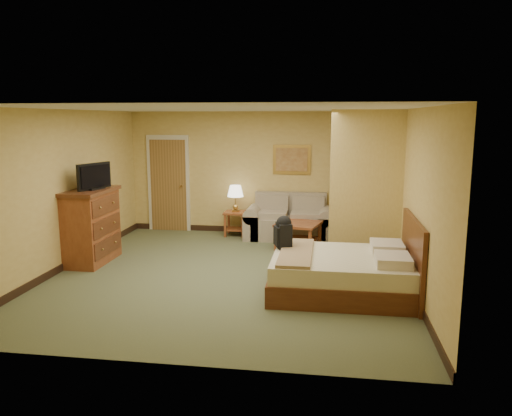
% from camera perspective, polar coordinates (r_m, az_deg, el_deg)
% --- Properties ---
extents(floor, '(6.00, 6.00, 0.00)m').
position_cam_1_polar(floor, '(8.06, -3.03, -7.56)').
color(floor, '#545B3B').
rests_on(floor, ground).
extents(ceiling, '(6.00, 6.00, 0.00)m').
position_cam_1_polar(ceiling, '(7.67, -3.21, 11.27)').
color(ceiling, white).
rests_on(ceiling, back_wall).
extents(back_wall, '(5.50, 0.02, 2.60)m').
position_cam_1_polar(back_wall, '(10.69, 0.07, 4.01)').
color(back_wall, tan).
rests_on(back_wall, floor).
extents(left_wall, '(0.02, 6.00, 2.60)m').
position_cam_1_polar(left_wall, '(8.73, -21.12, 1.91)').
color(left_wall, tan).
rests_on(left_wall, floor).
extents(right_wall, '(0.02, 6.00, 2.60)m').
position_cam_1_polar(right_wall, '(7.70, 17.37, 1.11)').
color(right_wall, tan).
rests_on(right_wall, floor).
extents(partition, '(1.20, 0.15, 2.60)m').
position_cam_1_polar(partition, '(8.54, 12.44, 2.19)').
color(partition, tan).
rests_on(partition, floor).
extents(door, '(0.94, 0.16, 2.10)m').
position_cam_1_polar(door, '(11.14, -9.95, 2.72)').
color(door, beige).
rests_on(door, floor).
extents(baseboard, '(5.50, 0.02, 0.12)m').
position_cam_1_polar(baseboard, '(10.89, 0.06, -2.50)').
color(baseboard, black).
rests_on(baseboard, floor).
extents(loveseat, '(1.83, 0.85, 0.92)m').
position_cam_1_polar(loveseat, '(10.35, 3.85, -1.83)').
color(loveseat, gray).
rests_on(loveseat, floor).
extents(side_table, '(0.47, 0.47, 0.51)m').
position_cam_1_polar(side_table, '(10.56, -2.35, -1.35)').
color(side_table, brown).
rests_on(side_table, floor).
extents(table_lamp, '(0.34, 0.34, 0.56)m').
position_cam_1_polar(table_lamp, '(10.46, -2.37, 1.87)').
color(table_lamp, '#B18941').
rests_on(table_lamp, side_table).
extents(coffee_table, '(0.94, 0.94, 0.50)m').
position_cam_1_polar(coffee_table, '(9.56, 4.86, -2.51)').
color(coffee_table, brown).
rests_on(coffee_table, floor).
extents(wall_picture, '(0.80, 0.04, 0.62)m').
position_cam_1_polar(wall_picture, '(10.55, 4.11, 5.54)').
color(wall_picture, '#B78E3F').
rests_on(wall_picture, back_wall).
extents(dresser, '(0.63, 1.19, 1.27)m').
position_cam_1_polar(dresser, '(9.00, -18.29, -1.93)').
color(dresser, brown).
rests_on(dresser, floor).
extents(tv, '(0.28, 0.71, 0.45)m').
position_cam_1_polar(tv, '(8.82, -18.01, 3.39)').
color(tv, black).
rests_on(tv, dresser).
extents(bed, '(2.01, 1.71, 1.11)m').
position_cam_1_polar(bed, '(7.26, 10.34, -7.24)').
color(bed, '#4B2211').
rests_on(bed, floor).
extents(backpack, '(0.28, 0.33, 0.49)m').
position_cam_1_polar(backpack, '(7.44, 3.20, -2.65)').
color(backpack, black).
rests_on(backpack, bed).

